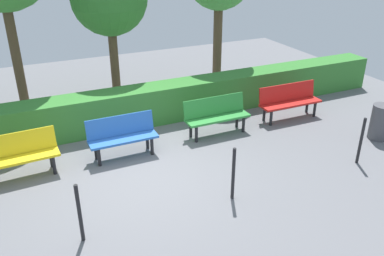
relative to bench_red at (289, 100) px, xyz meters
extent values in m
plane|color=slate|center=(4.21, 1.04, -0.48)|extent=(17.47, 17.47, 0.00)
cube|color=red|center=(0.00, 0.08, -0.07)|extent=(1.63, 0.44, 0.05)
cube|color=red|center=(0.00, -0.11, 0.17)|extent=(1.63, 0.13, 0.42)
cylinder|color=black|center=(-0.66, 0.24, -0.29)|extent=(0.07, 0.07, 0.39)
cylinder|color=black|center=(-0.66, -0.06, -0.29)|extent=(0.07, 0.07, 0.39)
cylinder|color=black|center=(0.67, 0.21, -0.29)|extent=(0.07, 0.07, 0.39)
cylinder|color=black|center=(0.66, -0.09, -0.29)|extent=(0.07, 0.07, 0.39)
cube|color=#2D8C38|center=(2.08, 0.10, -0.07)|extent=(1.53, 0.43, 0.05)
cube|color=#2D8C38|center=(2.08, -0.09, 0.17)|extent=(1.53, 0.13, 0.42)
cylinder|color=black|center=(1.47, 0.25, -0.29)|extent=(0.07, 0.07, 0.39)
cylinder|color=black|center=(1.47, -0.05, -0.29)|extent=(0.07, 0.07, 0.39)
cylinder|color=black|center=(2.70, 0.25, -0.29)|extent=(0.07, 0.07, 0.39)
cylinder|color=black|center=(2.70, -0.05, -0.29)|extent=(0.07, 0.07, 0.39)
cube|color=blue|center=(4.35, 0.23, -0.07)|extent=(1.42, 0.43, 0.05)
cube|color=blue|center=(4.35, 0.04, 0.17)|extent=(1.42, 0.12, 0.42)
cylinder|color=black|center=(3.79, 0.38, -0.29)|extent=(0.07, 0.07, 0.39)
cylinder|color=black|center=(3.79, 0.08, -0.29)|extent=(0.07, 0.07, 0.39)
cylinder|color=black|center=(4.91, 0.37, -0.29)|extent=(0.07, 0.07, 0.39)
cylinder|color=black|center=(4.91, 0.07, -0.29)|extent=(0.07, 0.07, 0.39)
cube|color=yellow|center=(6.35, 0.19, -0.07)|extent=(1.45, 0.48, 0.05)
cube|color=yellow|center=(6.36, 0.00, 0.17)|extent=(1.43, 0.18, 0.42)
cylinder|color=black|center=(5.78, 0.32, -0.29)|extent=(0.07, 0.07, 0.39)
cylinder|color=black|center=(5.79, 0.02, -0.29)|extent=(0.07, 0.07, 0.39)
cube|color=#387F33|center=(3.27, -1.24, -0.03)|extent=(13.47, 0.71, 0.91)
cylinder|color=brown|center=(0.55, -2.85, 0.84)|extent=(0.26, 0.26, 2.66)
cylinder|color=brown|center=(3.61, -3.04, 0.62)|extent=(0.24, 0.24, 2.21)
cylinder|color=brown|center=(6.03, -3.26, 1.04)|extent=(0.24, 0.24, 3.05)
cylinder|color=black|center=(0.10, 2.46, 0.02)|extent=(0.06, 0.06, 1.00)
cylinder|color=black|center=(3.04, 2.46, 0.02)|extent=(0.06, 0.06, 1.00)
cylinder|color=black|center=(5.65, 2.46, 0.02)|extent=(0.06, 0.06, 1.00)
cylinder|color=#4C4C51|center=(-1.17, 1.82, -0.08)|extent=(0.45, 0.45, 0.81)
camera|label=1|loc=(6.17, 7.54, 3.73)|focal=37.74mm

